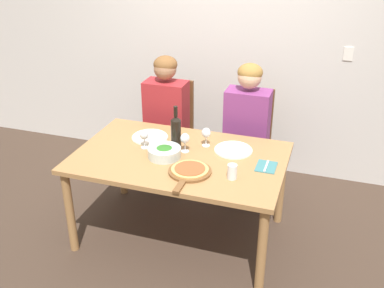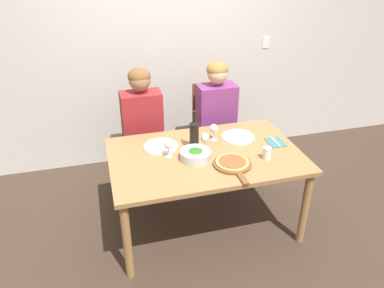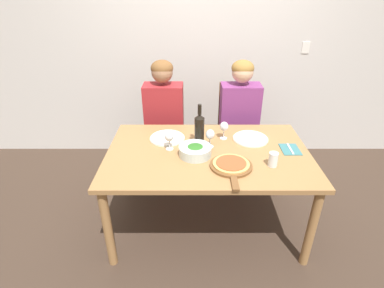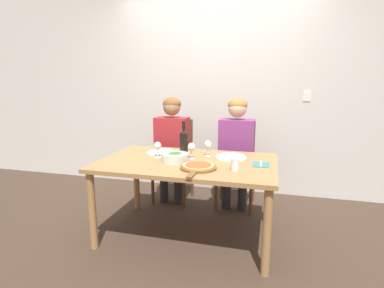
{
  "view_description": "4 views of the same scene",
  "coord_description": "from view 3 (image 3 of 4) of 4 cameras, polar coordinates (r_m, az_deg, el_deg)",
  "views": [
    {
      "loc": [
        1.02,
        -2.78,
        2.27
      ],
      "look_at": [
        0.06,
        0.12,
        0.77
      ],
      "focal_mm": 42.0,
      "sensor_mm": 36.0,
      "label": 1
    },
    {
      "loc": [
        -0.8,
        -2.52,
        2.26
      ],
      "look_at": [
        -0.08,
        0.11,
        0.77
      ],
      "focal_mm": 35.0,
      "sensor_mm": 36.0,
      "label": 2
    },
    {
      "loc": [
        -0.12,
        -2.0,
        1.88
      ],
      "look_at": [
        -0.12,
        0.04,
        0.76
      ],
      "focal_mm": 28.0,
      "sensor_mm": 36.0,
      "label": 3
    },
    {
      "loc": [
        0.71,
        -2.5,
        1.41
      ],
      "look_at": [
        0.01,
        0.13,
        0.85
      ],
      "focal_mm": 28.0,
      "sensor_mm": 36.0,
      "label": 4
    }
  ],
  "objects": [
    {
      "name": "fork_on_napkin",
      "position": [
        2.46,
        18.17,
        -0.96
      ],
      "size": [
        0.14,
        0.18,
        0.01
      ],
      "color": "#387075",
      "rests_on": "dining_table"
    },
    {
      "name": "wine_glass_left",
      "position": [
        2.3,
        -4.39,
        1.29
      ],
      "size": [
        0.07,
        0.07,
        0.15
      ],
      "color": "silver",
      "rests_on": "dining_table"
    },
    {
      "name": "person_woman",
      "position": [
        2.98,
        -5.42,
        6.29
      ],
      "size": [
        0.47,
        0.51,
        1.25
      ],
      "color": "#28282D",
      "rests_on": "ground"
    },
    {
      "name": "wine_glass_right",
      "position": [
        2.47,
        6.1,
        3.2
      ],
      "size": [
        0.07,
        0.07,
        0.15
      ],
      "color": "silver",
      "rests_on": "dining_table"
    },
    {
      "name": "pizza_on_board",
      "position": [
        2.13,
        7.46,
        -4.06
      ],
      "size": [
        0.3,
        0.44,
        0.04
      ],
      "color": "brown",
      "rests_on": "dining_table"
    },
    {
      "name": "chair_right",
      "position": [
        3.2,
        8.48,
        3.21
      ],
      "size": [
        0.42,
        0.42,
        0.97
      ],
      "color": "brown",
      "rests_on": "ground"
    },
    {
      "name": "wine_glass_centre",
      "position": [
        2.33,
        3.46,
        1.7
      ],
      "size": [
        0.07,
        0.07,
        0.15
      ],
      "color": "silver",
      "rests_on": "dining_table"
    },
    {
      "name": "person_man",
      "position": [
        3.0,
        9.08,
        6.24
      ],
      "size": [
        0.47,
        0.51,
        1.25
      ],
      "color": "#28282D",
      "rests_on": "ground"
    },
    {
      "name": "broccoli_bowl",
      "position": [
        2.24,
        0.6,
        -1.28
      ],
      "size": [
        0.25,
        0.25,
        0.08
      ],
      "color": "silver",
      "rests_on": "dining_table"
    },
    {
      "name": "dinner_plate_left",
      "position": [
        2.5,
        -4.75,
        1.18
      ],
      "size": [
        0.29,
        0.29,
        0.02
      ],
      "color": "silver",
      "rests_on": "dining_table"
    },
    {
      "name": "back_wall",
      "position": [
        3.39,
        2.21,
        19.6
      ],
      "size": [
        10.0,
        0.06,
        2.7
      ],
      "color": "silver",
      "rests_on": "ground"
    },
    {
      "name": "chair_left",
      "position": [
        3.17,
        -5.06,
        3.23
      ],
      "size": [
        0.42,
        0.42,
        0.97
      ],
      "color": "brown",
      "rests_on": "ground"
    },
    {
      "name": "wine_bottle",
      "position": [
        2.34,
        1.4,
        2.83
      ],
      "size": [
        0.08,
        0.08,
        0.34
      ],
      "color": "black",
      "rests_on": "dining_table"
    },
    {
      "name": "dining_table",
      "position": [
        2.35,
        3.02,
        -3.09
      ],
      "size": [
        1.56,
        0.98,
        0.72
      ],
      "color": "#9E7042",
      "rests_on": "ground"
    },
    {
      "name": "water_tumbler",
      "position": [
        2.19,
        15.19,
        -2.85
      ],
      "size": [
        0.07,
        0.07,
        0.1
      ],
      "color": "silver",
      "rests_on": "dining_table"
    },
    {
      "name": "ground_plane",
      "position": [
        2.75,
        2.67,
        -14.59
      ],
      "size": [
        40.0,
        40.0,
        0.0
      ],
      "primitive_type": "plane",
      "color": "#3D2D23"
    },
    {
      "name": "dinner_plate_right",
      "position": [
        2.53,
        11.06,
        1.04
      ],
      "size": [
        0.29,
        0.29,
        0.02
      ],
      "color": "silver",
      "rests_on": "dining_table"
    }
  ]
}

